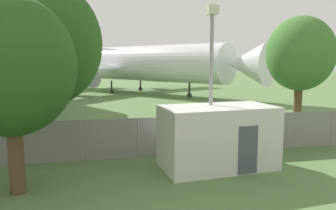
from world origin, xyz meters
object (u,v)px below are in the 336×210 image
(portable_cabin, at_px, (218,137))
(tree_far_right, at_px, (43,44))
(airplane, at_px, (131,64))
(tree_left_of_cabin, at_px, (10,67))
(tree_behind_benches, at_px, (300,54))

(portable_cabin, height_order, tree_far_right, tree_far_right)
(airplane, height_order, tree_far_right, airplane)
(tree_left_of_cabin, distance_m, tree_behind_benches, 13.29)
(tree_behind_benches, bearing_deg, tree_left_of_cabin, -164.50)
(tree_behind_benches, relative_size, tree_far_right, 0.80)
(portable_cabin, bearing_deg, tree_behind_benches, 18.79)
(airplane, distance_m, tree_far_right, 30.27)
(airplane, relative_size, tree_behind_benches, 5.14)
(airplane, bearing_deg, tree_left_of_cabin, -50.27)
(tree_left_of_cabin, bearing_deg, airplane, 77.91)
(airplane, height_order, tree_behind_benches, airplane)
(portable_cabin, distance_m, tree_far_right, 9.34)
(airplane, distance_m, tree_behind_benches, 31.72)
(airplane, relative_size, portable_cabin, 7.09)
(tree_left_of_cabin, distance_m, tree_far_right, 5.52)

